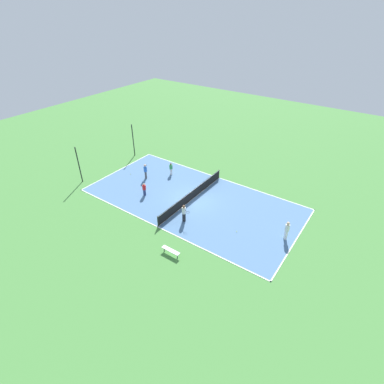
% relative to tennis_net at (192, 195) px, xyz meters
% --- Properties ---
extents(ground_plane, '(80.00, 80.00, 0.00)m').
position_rel_tennis_net_xyz_m(ground_plane, '(0.00, 0.00, -0.57)').
color(ground_plane, '#47843D').
extents(court_surface, '(10.73, 21.40, 0.02)m').
position_rel_tennis_net_xyz_m(court_surface, '(0.00, 0.00, -0.56)').
color(court_surface, '#4C729E').
rests_on(court_surface, ground_plane).
extents(tennis_net, '(10.53, 0.10, 1.09)m').
position_rel_tennis_net_xyz_m(tennis_net, '(0.00, 0.00, 0.00)').
color(tennis_net, black).
rests_on(tennis_net, court_surface).
extents(bench, '(0.36, 1.61, 0.45)m').
position_rel_tennis_net_xyz_m(bench, '(-7.29, -3.09, -0.19)').
color(bench, silver).
rests_on(bench, ground_plane).
extents(player_near_blue, '(0.94, 0.83, 1.75)m').
position_rel_tennis_net_xyz_m(player_near_blue, '(0.49, 6.69, 0.46)').
color(player_near_blue, '#4C4C51').
rests_on(player_near_blue, court_surface).
extents(player_near_white, '(0.60, 0.99, 1.74)m').
position_rel_tennis_net_xyz_m(player_near_white, '(-3.29, -1.44, 0.45)').
color(player_near_white, black).
rests_on(player_near_white, court_surface).
extents(player_far_white, '(0.51, 0.51, 1.79)m').
position_rel_tennis_net_xyz_m(player_far_white, '(-0.34, -9.84, 0.48)').
color(player_far_white, white).
rests_on(player_far_white, court_surface).
extents(player_far_green, '(0.43, 0.43, 1.44)m').
position_rel_tennis_net_xyz_m(player_far_green, '(2.82, 4.93, 0.26)').
color(player_far_green, white).
rests_on(player_far_green, court_surface).
extents(player_coach_red, '(0.50, 0.50, 1.39)m').
position_rel_tennis_net_xyz_m(player_coach_red, '(-2.17, 4.44, 0.22)').
color(player_coach_red, navy).
rests_on(player_coach_red, court_surface).
extents(tennis_ball_midcourt, '(0.07, 0.07, 0.07)m').
position_rel_tennis_net_xyz_m(tennis_ball_midcourt, '(0.10, 8.75, -0.52)').
color(tennis_ball_midcourt, '#CCE033').
rests_on(tennis_ball_midcourt, court_surface).
extents(tennis_ball_right_alley, '(0.07, 0.07, 0.07)m').
position_rel_tennis_net_xyz_m(tennis_ball_right_alley, '(-1.89, -6.09, -0.52)').
color(tennis_ball_right_alley, '#CCE033').
rests_on(tennis_ball_right_alley, court_surface).
extents(fence_post_back_left, '(0.12, 0.12, 4.15)m').
position_rel_tennis_net_xyz_m(fence_post_back_left, '(-4.10, 11.99, 1.50)').
color(fence_post_back_left, black).
rests_on(fence_post_back_left, ground_plane).
extents(fence_post_back_right, '(0.12, 0.12, 4.15)m').
position_rel_tennis_net_xyz_m(fence_post_back_right, '(4.10, 11.99, 1.50)').
color(fence_post_back_right, black).
rests_on(fence_post_back_right, ground_plane).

